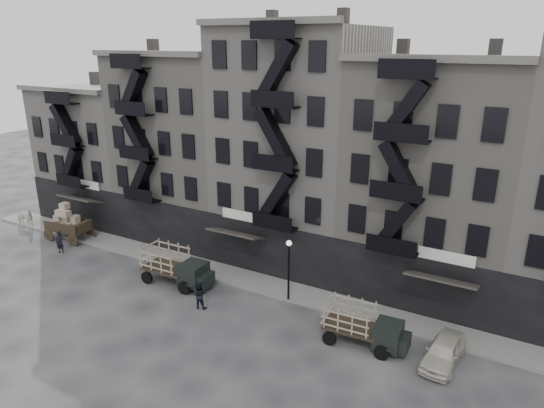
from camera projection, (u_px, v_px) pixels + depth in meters
The scene contains 14 objects.
ground at pixel (228, 307), 30.77m from camera, with size 140.00×140.00×0.00m, color #38383A.
sidewalk at pixel (258, 282), 33.83m from camera, with size 55.00×2.50×0.15m, color slate.
building_west at pixel (111, 152), 46.26m from camera, with size 10.00×11.35×13.20m.
building_midwest at pixel (193, 147), 41.11m from camera, with size 10.00×11.35×16.20m.
building_center at pixel (299, 147), 36.13m from camera, with size 10.00×11.35×18.20m.
building_mideast at pixel (435, 178), 31.79m from camera, with size 10.00×11.35×16.20m.
lamp_post at pixel (289, 262), 30.61m from camera, with size 0.36×0.36×4.28m.
horse at pixel (24, 218), 43.81m from camera, with size 0.94×2.07×1.75m, color silver.
wagon at pixel (67, 219), 40.77m from camera, with size 3.95×2.38×3.19m.
stake_truck_west at pixel (175, 264), 33.37m from camera, with size 5.22×2.29×2.58m.
stake_truck_east at pixel (364, 323), 26.63m from camera, with size 4.76×2.14×2.35m.
car_east at pixel (443, 351), 25.30m from camera, with size 1.61×3.99×1.36m, color beige.
pedestrian_west at pixel (60, 242), 38.41m from camera, with size 0.66×0.43×1.81m, color black.
pedestrian_mid at pixel (199, 295), 30.42m from camera, with size 0.90×0.70×1.84m, color black.
Camera 1 is at (15.76, -22.12, 16.12)m, focal length 32.00 mm.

